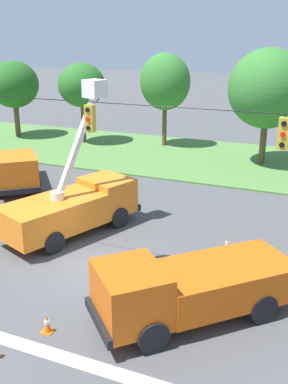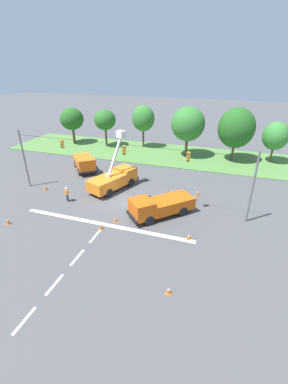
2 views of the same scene
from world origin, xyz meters
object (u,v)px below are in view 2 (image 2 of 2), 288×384
tree_far_west (72,119)px  tree_east_end (276,136)px  tree_far_east (236,128)px  tree_centre (143,119)px  road_worker (67,193)px  utility_truck_support_near (85,163)px  traffic_cone_foreground_left (195,198)px  utility_truck_bucket_lift (114,178)px  traffic_cone_far_right (101,226)px  tree_west (105,120)px  traffic_cone_far_left (189,236)px  traffic_cone_mid_right (197,193)px  utility_truck_support_far (160,206)px  traffic_cone_mid_left (115,219)px  traffic_cone_near_bucket (169,290)px  traffic_cone_lane_edge_a (8,220)px  traffic_cone_centre_line (45,187)px  traffic_cone_lane_edge_b (172,191)px  tree_east (188,124)px

tree_far_west → tree_east_end: bearing=0.5°
tree_far_east → tree_east_end: size_ratio=1.31×
tree_centre → road_worker: bearing=-93.5°
utility_truck_support_near → traffic_cone_foreground_left: 17.21m
tree_far_east → utility_truck_bucket_lift: bearing=-131.4°
traffic_cone_far_right → tree_west: bearing=114.7°
traffic_cone_far_left → traffic_cone_foreground_left: bearing=94.3°
road_worker → traffic_cone_mid_right: (13.75, 6.09, -0.62)m
tree_west → utility_truck_support_far: 26.51m
tree_centre → traffic_cone_mid_left: size_ratio=11.91×
tree_west → traffic_cone_near_bucket: size_ratio=10.82×
tree_far_west → traffic_cone_foreground_left: tree_far_west is taller
traffic_cone_mid_right → traffic_cone_lane_edge_a: bearing=-144.3°
tree_west → traffic_cone_centre_line: tree_west is taller
tree_far_west → traffic_cone_lane_edge_a: (9.36, -26.86, -4.28)m
tree_west → road_worker: tree_west is taller
tree_west → traffic_cone_far_right: bearing=-65.3°
tree_west → traffic_cone_foreground_left: bearing=-40.7°
tree_far_west → traffic_cone_lane_edge_b: bearing=-33.9°
tree_far_east → traffic_cone_foreground_left: size_ratio=11.10×
tree_west → tree_east: (15.20, -0.95, 0.47)m
traffic_cone_lane_edge_a → traffic_cone_far_left: 17.38m
tree_west → tree_east_end: bearing=0.4°
utility_truck_support_far → tree_centre: bearing=112.5°
traffic_cone_far_left → utility_truck_support_near: bearing=145.6°
tree_west → tree_east_end: size_ratio=1.06×
tree_west → utility_truck_bucket_lift: size_ratio=0.94×
tree_east_end → traffic_cone_far_right: bearing=-124.1°
road_worker → traffic_cone_lane_edge_a: road_worker is taller
utility_truck_support_far → traffic_cone_mid_right: size_ratio=8.37×
traffic_cone_lane_edge_b → traffic_cone_mid_left: bearing=-116.9°
tree_east_end → traffic_cone_foreground_left: (-9.42, -16.57, -3.83)m
tree_far_west → tree_east: bearing=-2.2°
tree_far_east → traffic_cone_far_right: size_ratio=11.08×
traffic_cone_lane_edge_b → traffic_cone_centre_line: traffic_cone_centre_line is taller
tree_west → traffic_cone_foreground_left: size_ratio=8.99×
tree_east_end → utility_truck_support_far: size_ratio=0.98×
utility_truck_support_near → tree_west: bearing=101.1°
tree_far_east → traffic_cone_mid_right: bearing=-103.9°
tree_far_east → traffic_cone_lane_edge_a: (-20.13, -26.10, -4.82)m
utility_truck_support_near → traffic_cone_lane_edge_a: utility_truck_support_near is taller
traffic_cone_mid_left → traffic_cone_far_left: same height
tree_far_west → traffic_cone_far_right: tree_far_west is taller
traffic_cone_centre_line → traffic_cone_mid_right: bearing=13.9°
tree_centre → traffic_cone_far_left: tree_centre is taller
utility_truck_bucket_lift → tree_east_end: bearing=40.3°
tree_west → tree_centre: (6.76, 1.63, 0.37)m
utility_truck_bucket_lift → traffic_cone_near_bucket: size_ratio=11.50×
utility_truck_support_far → traffic_cone_far_left: size_ratio=10.21×
traffic_cone_near_bucket → tree_west: bearing=122.5°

